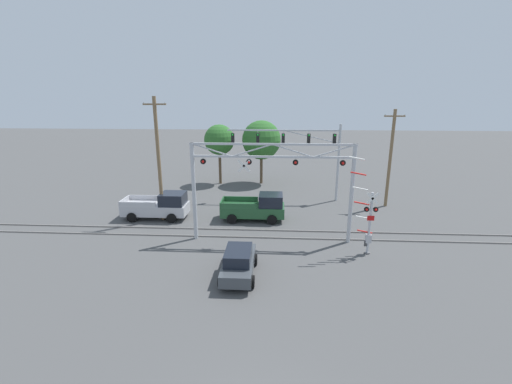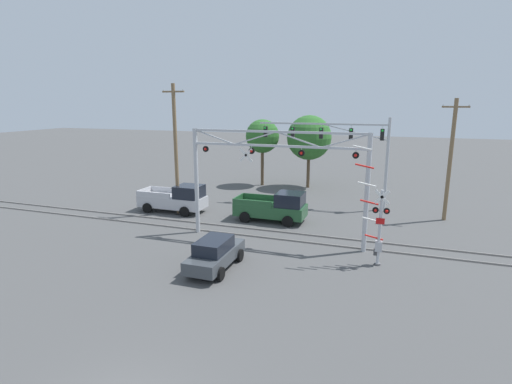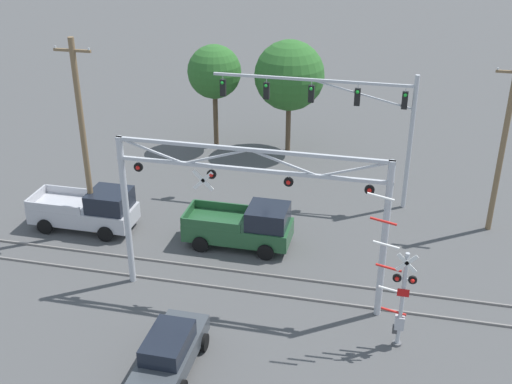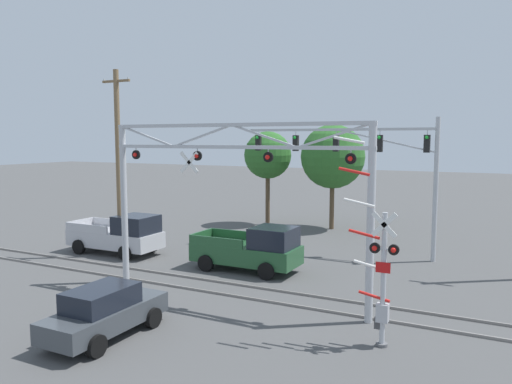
# 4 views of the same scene
# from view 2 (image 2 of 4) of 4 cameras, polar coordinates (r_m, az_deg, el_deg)

# --- Properties ---
(rail_track_near) EXTENTS (80.00, 0.08, 0.10)m
(rail_track_near) POSITION_cam_2_polar(r_m,az_deg,el_deg) (25.62, 2.92, -6.68)
(rail_track_near) COLOR gray
(rail_track_near) RESTS_ON ground_plane
(rail_track_far) EXTENTS (80.00, 0.08, 0.10)m
(rail_track_far) POSITION_cam_2_polar(r_m,az_deg,el_deg) (26.93, 3.79, -5.72)
(rail_track_far) COLOR gray
(rail_track_far) RESTS_ON ground_plane
(crossing_gantry) EXTENTS (11.10, 0.30, 6.91)m
(crossing_gantry) POSITION_cam_2_polar(r_m,az_deg,el_deg) (24.24, 2.82, 3.04)
(crossing_gantry) COLOR #B7BABF
(crossing_gantry) RESTS_ON ground_plane
(crossing_signal_mast) EXTENTS (2.07, 0.35, 6.40)m
(crossing_signal_mast) POSITION_cam_2_polar(r_m,az_deg,el_deg) (22.07, 16.97, -4.63)
(crossing_signal_mast) COLOR #B7BABF
(crossing_signal_mast) RESTS_ON ground_plane
(traffic_signal_span) EXTENTS (10.73, 0.39, 7.41)m
(traffic_signal_span) POSITION_cam_2_polar(r_m,az_deg,el_deg) (33.33, 13.06, 6.74)
(traffic_signal_span) COLOR #B7BABF
(traffic_signal_span) RESTS_ON ground_plane
(pickup_truck_lead) EXTENTS (5.18, 2.35, 2.21)m
(pickup_truck_lead) POSITION_cam_2_polar(r_m,az_deg,el_deg) (29.19, 2.72, -2.18)
(pickup_truck_lead) COLOR #23512D
(pickup_truck_lead) RESTS_ON ground_plane
(pickup_truck_following) EXTENTS (5.33, 2.35, 2.21)m
(pickup_truck_following) POSITION_cam_2_polar(r_m,az_deg,el_deg) (32.28, -11.31, -0.96)
(pickup_truck_following) COLOR #B7B7BC
(pickup_truck_following) RESTS_ON ground_plane
(sedan_waiting) EXTENTS (1.95, 4.30, 1.65)m
(sedan_waiting) POSITION_cam_2_polar(r_m,az_deg,el_deg) (21.20, -5.88, -8.70)
(sedan_waiting) COLOR #3D4247
(sedan_waiting) RESTS_ON ground_plane
(utility_pole_left) EXTENTS (1.80, 0.28, 9.91)m
(utility_pole_left) POSITION_cam_2_polar(r_m,az_deg,el_deg) (31.13, -11.39, 6.11)
(utility_pole_left) COLOR brown
(utility_pole_left) RESTS_ON ground_plane
(utility_pole_right) EXTENTS (1.80, 0.28, 8.83)m
(utility_pole_right) POSITION_cam_2_polar(r_m,az_deg,el_deg) (31.95, 26.01, 4.26)
(utility_pole_right) COLOR brown
(utility_pole_right) RESTS_ON ground_plane
(background_tree_beyond_span) EXTENTS (4.44, 4.44, 7.30)m
(background_tree_beyond_span) POSITION_cam_2_polar(r_m,az_deg,el_deg) (40.54, 7.61, 7.69)
(background_tree_beyond_span) COLOR brown
(background_tree_beyond_span) RESTS_ON ground_plane
(background_tree_far_left_verge) EXTENTS (3.45, 3.45, 6.85)m
(background_tree_far_left_verge) POSITION_cam_2_polar(r_m,az_deg,el_deg) (41.39, 0.92, 7.94)
(background_tree_far_left_verge) COLOR brown
(background_tree_far_left_verge) RESTS_ON ground_plane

